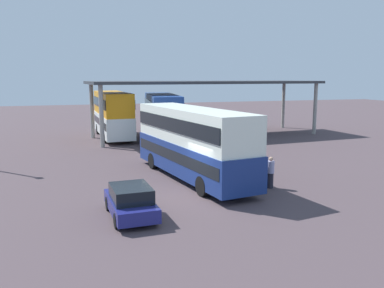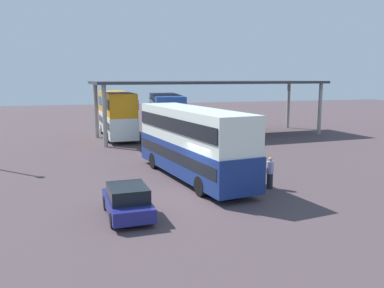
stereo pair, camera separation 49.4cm
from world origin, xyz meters
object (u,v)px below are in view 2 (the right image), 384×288
object	(u,v)px
double_decker_main	(192,140)
pedestrian_waiting	(270,173)
double_decker_near_canopy	(117,113)
parked_hatchback	(127,201)
double_decker_mid_row	(166,115)

from	to	relation	value
double_decker_main	pedestrian_waiting	xyz separation A→B (m)	(3.30, -3.17, -1.39)
double_decker_near_canopy	pedestrian_waiting	distance (m)	21.32
parked_hatchback	pedestrian_waiting	bearing A→B (deg)	-76.21
parked_hatchback	double_decker_near_canopy	world-z (taller)	double_decker_near_canopy
double_decker_main	double_decker_mid_row	size ratio (longest dim) A/B	1.07
double_decker_mid_row	double_decker_near_canopy	bearing A→B (deg)	61.62
double_decker_near_canopy	pedestrian_waiting	bearing A→B (deg)	-165.90
double_decker_mid_row	pedestrian_waiting	xyz separation A→B (m)	(1.57, -17.52, -1.47)
double_decker_near_canopy	double_decker_mid_row	distance (m)	5.10
parked_hatchback	double_decker_near_canopy	xyz separation A→B (m)	(1.94, 22.68, 1.70)
double_decker_main	pedestrian_waiting	world-z (taller)	double_decker_main
double_decker_main	double_decker_mid_row	xyz separation A→B (m)	(1.73, 14.35, 0.09)
double_decker_mid_row	pedestrian_waiting	distance (m)	17.65
parked_hatchback	double_decker_near_canopy	size ratio (longest dim) A/B	0.37
parked_hatchback	double_decker_mid_row	world-z (taller)	double_decker_mid_row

